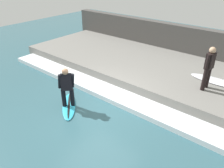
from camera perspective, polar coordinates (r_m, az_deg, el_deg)
name	(u,v)px	position (r m, az deg, el deg)	size (l,w,h in m)	color
ground_plane	(98,110)	(7.65, -3.61, -6.71)	(28.00, 28.00, 0.00)	#335B66
concrete_ledge	(152,69)	(10.12, 10.43, 3.89)	(4.40, 12.94, 0.52)	slate
back_wall	(177,42)	(11.98, 16.67, 10.38)	(0.50, 13.59, 1.80)	#474442
wave_foam_crest	(116,96)	(8.23, 1.06, -3.08)	(0.89, 12.29, 0.19)	silver
surfboard_riding	(69,106)	(7.93, -11.17, -5.62)	(1.48, 1.54, 0.07)	#2DADD1
surfer_riding	(67,86)	(7.50, -11.76, -0.41)	(0.53, 0.53, 1.43)	black
surfer_waiting_near	(209,66)	(8.16, 23.99, 4.29)	(0.52, 0.25, 1.55)	black
surfboard_waiting_near	(216,81)	(9.18, 25.48, 0.72)	(0.63, 1.93, 0.06)	silver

